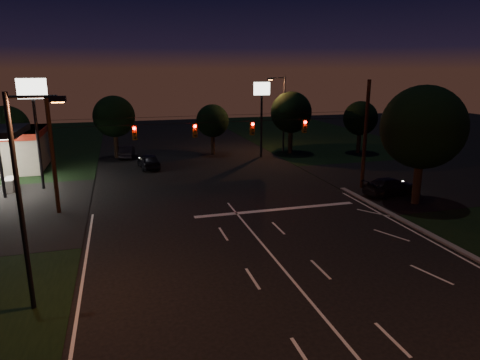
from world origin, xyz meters
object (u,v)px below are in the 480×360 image
object	(u,v)px
utility_pole_right	(361,188)
car_oncoming_b	(127,152)
car_oncoming_a	(149,161)
car_cross	(391,187)
tree_right_near	(422,128)

from	to	relation	value
utility_pole_right	car_oncoming_b	size ratio (longest dim) A/B	2.15
car_oncoming_a	car_cross	distance (m)	23.37
tree_right_near	car_oncoming_a	world-z (taller)	tree_right_near
tree_right_near	car_cross	xyz separation A→B (m)	(-0.44, 2.35, -4.98)
car_oncoming_b	utility_pole_right	bearing A→B (deg)	142.42
tree_right_near	car_oncoming_a	size ratio (longest dim) A/B	1.96
utility_pole_right	tree_right_near	world-z (taller)	tree_right_near
car_oncoming_b	car_cross	distance (m)	29.09
car_oncoming_b	car_cross	world-z (taller)	car_cross
tree_right_near	car_oncoming_b	world-z (taller)	tree_right_near
car_cross	car_oncoming_b	bearing A→B (deg)	32.02
tree_right_near	utility_pole_right	bearing A→B (deg)	107.53
utility_pole_right	car_oncoming_a	xyz separation A→B (m)	(-16.87, 12.47, 0.76)
utility_pole_right	tree_right_near	xyz separation A→B (m)	(1.53, -4.83, 5.68)
car_oncoming_a	car_cross	xyz separation A→B (m)	(17.96, -14.95, -0.06)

